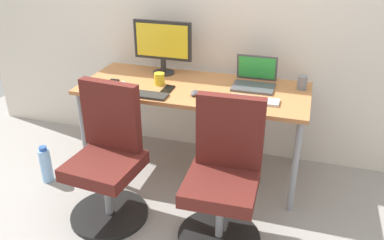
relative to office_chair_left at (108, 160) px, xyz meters
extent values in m
plane|color=gray|center=(0.40, 0.68, -0.42)|extent=(5.28, 5.28, 0.00)
cube|color=silver|center=(0.40, 1.12, 0.88)|extent=(4.40, 0.04, 2.60)
cube|color=#B77542|center=(0.40, 0.68, 0.31)|extent=(1.73, 0.71, 0.03)
cylinder|color=gray|center=(-0.41, 0.38, -0.07)|extent=(0.04, 0.04, 0.71)
cylinder|color=gray|center=(1.21, 0.38, -0.07)|extent=(0.04, 0.04, 0.71)
cylinder|color=gray|center=(-0.41, 0.99, -0.07)|extent=(0.04, 0.04, 0.71)
cylinder|color=gray|center=(1.21, 0.99, -0.07)|extent=(0.04, 0.04, 0.71)
cylinder|color=black|center=(0.01, -0.06, -0.41)|extent=(0.54, 0.54, 0.03)
cylinder|color=gray|center=(0.01, -0.06, -0.22)|extent=(0.05, 0.05, 0.34)
cube|color=#591E19|center=(0.01, -0.06, -0.01)|extent=(0.48, 0.48, 0.09)
cube|color=#591E19|center=(-0.01, 0.12, 0.28)|extent=(0.42, 0.11, 0.48)
cylinder|color=black|center=(0.80, -0.06, -0.41)|extent=(0.54, 0.54, 0.03)
cylinder|color=gray|center=(0.80, -0.06, -0.22)|extent=(0.05, 0.05, 0.34)
cube|color=#591E19|center=(0.80, -0.06, -0.01)|extent=(0.45, 0.45, 0.09)
cube|color=#591E19|center=(0.80, 0.12, 0.28)|extent=(0.42, 0.08, 0.48)
cylinder|color=#8CBFF2|center=(-0.67, 0.19, -0.28)|extent=(0.09, 0.09, 0.28)
cylinder|color=#2D59B2|center=(-0.67, 0.19, -0.13)|extent=(0.06, 0.06, 0.03)
cylinder|color=#262626|center=(0.07, 0.90, 0.33)|extent=(0.18, 0.18, 0.01)
cylinder|color=#262626|center=(0.07, 0.90, 0.39)|extent=(0.04, 0.04, 0.11)
cube|color=#262626|center=(0.07, 0.90, 0.60)|extent=(0.48, 0.03, 0.31)
cube|color=yellow|center=(0.07, 0.88, 0.60)|extent=(0.43, 0.00, 0.26)
cube|color=#4C4C51|center=(0.84, 0.78, 0.33)|extent=(0.31, 0.22, 0.02)
cube|color=#4C4C51|center=(0.84, 0.91, 0.44)|extent=(0.31, 0.06, 0.21)
cube|color=green|center=(0.84, 0.90, 0.44)|extent=(0.28, 0.04, 0.18)
cube|color=#2D2D2D|center=(0.11, 0.41, 0.33)|extent=(0.34, 0.12, 0.02)
cube|color=#B7B7B7|center=(0.89, 0.53, 0.33)|extent=(0.34, 0.12, 0.02)
ellipsoid|color=silver|center=(-0.13, 0.54, 0.34)|extent=(0.06, 0.10, 0.03)
ellipsoid|color=#515156|center=(0.45, 0.53, 0.34)|extent=(0.06, 0.10, 0.03)
cylinder|color=yellow|center=(0.14, 0.65, 0.37)|extent=(0.08, 0.08, 0.09)
cylinder|color=slate|center=(1.19, 0.86, 0.37)|extent=(0.07, 0.07, 0.10)
cube|color=black|center=(-0.23, 0.57, 0.33)|extent=(0.07, 0.14, 0.01)
cube|color=black|center=(0.23, 0.56, 0.33)|extent=(0.07, 0.14, 0.01)
camera|label=1|loc=(1.21, -2.04, 1.43)|focal=37.42mm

